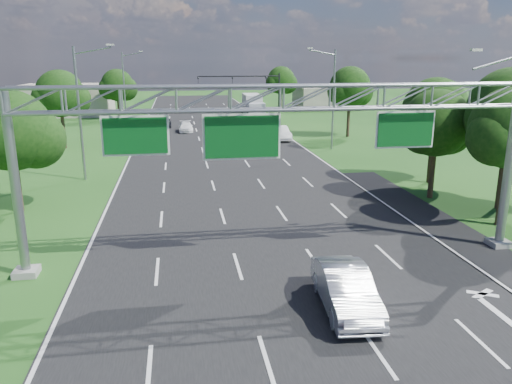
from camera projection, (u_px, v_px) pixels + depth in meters
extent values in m
plane|color=#194314|center=(232.00, 174.00, 40.55)|extent=(220.00, 220.00, 0.00)
cube|color=black|center=(232.00, 174.00, 40.55)|extent=(18.00, 180.00, 0.02)
cube|color=black|center=(453.00, 234.00, 26.83)|extent=(3.00, 30.00, 0.02)
cube|color=gray|center=(499.00, 243.00, 25.08)|extent=(1.00, 1.00, 0.30)
cylinder|color=gray|center=(509.00, 168.00, 24.08)|extent=(0.44, 0.44, 8.00)
cube|color=gray|center=(26.00, 272.00, 21.68)|extent=(1.00, 1.00, 0.30)
cylinder|color=gray|center=(15.00, 186.00, 20.68)|extent=(0.40, 0.40, 8.00)
cylinder|color=gray|center=(499.00, 61.00, 22.60)|extent=(2.54, 0.12, 0.79)
cube|color=beige|center=(476.00, 50.00, 22.29)|extent=(0.50, 0.22, 0.12)
cube|color=white|center=(136.00, 136.00, 20.90)|extent=(2.80, 0.05, 1.70)
cube|color=#094918|center=(135.00, 136.00, 20.84)|extent=(2.62, 0.05, 1.52)
cube|color=white|center=(242.00, 137.00, 21.62)|extent=(3.40, 0.05, 2.00)
cube|color=#094918|center=(242.00, 137.00, 21.56)|extent=(3.22, 0.05, 1.82)
cube|color=white|center=(405.00, 130.00, 22.71)|extent=(2.80, 0.05, 1.70)
cube|color=#094918|center=(406.00, 130.00, 22.65)|extent=(2.62, 0.05, 1.52)
cylinder|color=black|center=(279.00, 97.00, 74.69)|extent=(0.24, 0.24, 7.00)
cylinder|color=black|center=(239.00, 76.00, 72.98)|extent=(12.00, 0.18, 0.18)
imported|color=black|center=(198.00, 80.00, 72.22)|extent=(0.18, 0.22, 1.10)
imported|color=black|center=(232.00, 80.00, 72.97)|extent=(0.18, 0.22, 1.10)
imported|color=black|center=(266.00, 80.00, 73.72)|extent=(0.18, 0.22, 1.10)
cylinder|color=gray|center=(80.00, 115.00, 37.52)|extent=(0.20, 0.20, 10.00)
cylinder|color=gray|center=(92.00, 50.00, 36.50)|extent=(2.78, 0.12, 0.60)
cube|color=beige|center=(110.00, 45.00, 36.59)|extent=(0.55, 0.22, 0.12)
cylinder|color=gray|center=(124.00, 88.00, 70.90)|extent=(0.20, 0.20, 10.00)
cylinder|color=gray|center=(131.00, 54.00, 69.88)|extent=(2.78, 0.12, 0.60)
cube|color=beige|center=(141.00, 51.00, 69.97)|extent=(0.55, 0.22, 0.12)
cylinder|color=gray|center=(333.00, 100.00, 50.53)|extent=(0.20, 0.20, 10.00)
cylinder|color=gray|center=(323.00, 52.00, 49.11)|extent=(2.78, 0.12, 0.60)
cube|color=beige|center=(310.00, 48.00, 48.81)|extent=(0.55, 0.22, 0.12)
cylinder|color=#2D2116|center=(502.00, 193.00, 27.79)|extent=(0.36, 0.36, 3.74)
sphere|color=black|center=(511.00, 128.00, 26.85)|extent=(4.40, 4.40, 4.40)
sphere|color=black|center=(496.00, 138.00, 26.53)|extent=(3.08, 3.08, 3.08)
cylinder|color=#2D2116|center=(502.00, 176.00, 30.90)|extent=(0.36, 0.36, 4.18)
sphere|color=black|center=(510.00, 109.00, 29.84)|extent=(5.00, 5.00, 5.00)
sphere|color=black|center=(495.00, 119.00, 29.51)|extent=(3.50, 3.50, 3.50)
cylinder|color=#2D2116|center=(432.00, 174.00, 33.42)|extent=(0.36, 0.36, 3.30)
sphere|color=black|center=(437.00, 123.00, 32.54)|extent=(4.40, 4.40, 4.40)
sphere|color=black|center=(448.00, 130.00, 33.23)|extent=(3.30, 3.30, 3.30)
sphere|color=black|center=(424.00, 131.00, 32.22)|extent=(3.08, 3.08, 3.08)
cylinder|color=#2D2116|center=(431.00, 160.00, 37.51)|extent=(0.36, 0.36, 3.52)
sphere|color=black|center=(435.00, 110.00, 36.56)|extent=(4.80, 4.80, 4.80)
sphere|color=black|center=(447.00, 118.00, 37.28)|extent=(3.60, 3.60, 3.60)
sphere|color=black|center=(423.00, 118.00, 36.23)|extent=(3.36, 3.36, 3.36)
cylinder|color=#2D2116|center=(18.00, 187.00, 30.41)|extent=(0.36, 0.36, 3.08)
sphere|color=black|center=(11.00, 131.00, 29.51)|extent=(4.80, 4.80, 4.80)
sphere|color=black|center=(35.00, 139.00, 30.23)|extent=(3.60, 3.60, 3.60)
cylinder|color=#2D2116|center=(64.00, 130.00, 51.96)|extent=(0.36, 0.36, 3.74)
sphere|color=black|center=(60.00, 93.00, 50.98)|extent=(4.80, 4.80, 4.80)
sphere|color=black|center=(73.00, 99.00, 51.70)|extent=(3.60, 3.60, 3.60)
sphere|color=black|center=(49.00, 99.00, 50.65)|extent=(3.36, 3.36, 3.36)
cylinder|color=#2D2116|center=(119.00, 109.00, 76.32)|extent=(0.36, 0.36, 3.30)
sphere|color=black|center=(117.00, 85.00, 75.39)|extent=(4.80, 4.80, 4.80)
sphere|color=black|center=(126.00, 89.00, 76.11)|extent=(3.60, 3.60, 3.60)
sphere|color=black|center=(110.00, 88.00, 75.07)|extent=(3.36, 3.36, 3.36)
cylinder|color=#2D2116|center=(348.00, 120.00, 59.62)|extent=(0.36, 0.36, 3.96)
sphere|color=black|center=(350.00, 87.00, 58.61)|extent=(4.80, 4.80, 4.80)
sphere|color=black|center=(358.00, 92.00, 59.33)|extent=(3.60, 3.60, 3.60)
sphere|color=black|center=(342.00, 91.00, 58.28)|extent=(3.36, 3.36, 3.36)
cylinder|color=#2D2116|center=(281.00, 101.00, 87.99)|extent=(0.36, 0.36, 3.52)
sphere|color=black|center=(281.00, 80.00, 87.04)|extent=(4.80, 4.80, 4.80)
sphere|color=black|center=(287.00, 84.00, 87.76)|extent=(3.60, 3.60, 3.60)
sphere|color=black|center=(275.00, 83.00, 86.71)|extent=(3.36, 3.36, 3.36)
cube|color=gray|center=(68.00, 100.00, 82.37)|extent=(14.00, 10.00, 5.00)
cube|color=gray|center=(329.00, 98.00, 93.25)|extent=(12.00, 9.00, 4.00)
imported|color=silver|center=(346.00, 289.00, 18.59)|extent=(2.08, 5.06, 1.63)
imported|color=white|center=(186.00, 127.00, 63.95)|extent=(1.76, 4.30, 1.25)
imported|color=black|center=(219.00, 127.00, 63.82)|extent=(2.14, 4.52, 1.25)
imported|color=black|center=(166.00, 122.00, 68.32)|extent=(1.56, 3.81, 1.29)
imported|color=silver|center=(280.00, 133.00, 57.51)|extent=(1.87, 4.87, 1.58)
cube|color=silver|center=(252.00, 104.00, 81.69)|extent=(2.88, 6.73, 3.32)
cube|color=silver|center=(256.00, 111.00, 77.41)|extent=(2.63, 2.52, 2.44)
cylinder|color=black|center=(248.00, 115.00, 77.61)|extent=(0.39, 1.11, 1.11)
cylinder|color=black|center=(264.00, 115.00, 77.98)|extent=(0.39, 1.11, 1.11)
cylinder|color=black|center=(243.00, 111.00, 83.95)|extent=(0.39, 1.11, 1.11)
cylinder|color=black|center=(257.00, 111.00, 84.32)|extent=(0.39, 1.11, 1.11)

